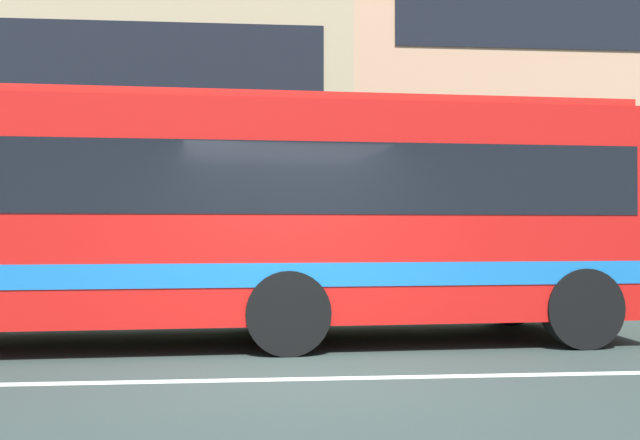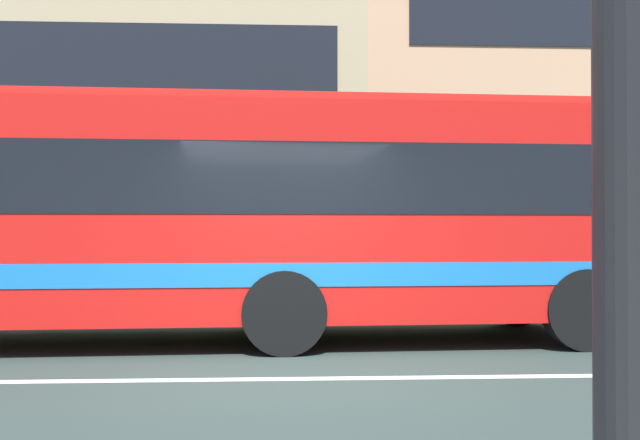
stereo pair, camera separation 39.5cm
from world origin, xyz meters
name	(u,v)px [view 2 (the right image)]	position (x,y,z in m)	size (l,w,h in m)	color
ground_plane	(290,379)	(0.00, 0.00, 0.00)	(160.00, 160.00, 0.00)	#2D3B36
lane_centre_line	(290,379)	(0.00, 0.00, 0.00)	(60.00, 0.16, 0.01)	silver
hedge_row_far	(363,286)	(1.44, 6.47, 0.41)	(12.21, 1.10, 0.83)	#265326
apartment_block_left	(36,118)	(-7.45, 15.50, 4.81)	(19.08, 8.78, 9.63)	tan
transit_bus	(231,210)	(-0.75, 2.55, 1.73)	(10.75, 3.07, 3.14)	red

